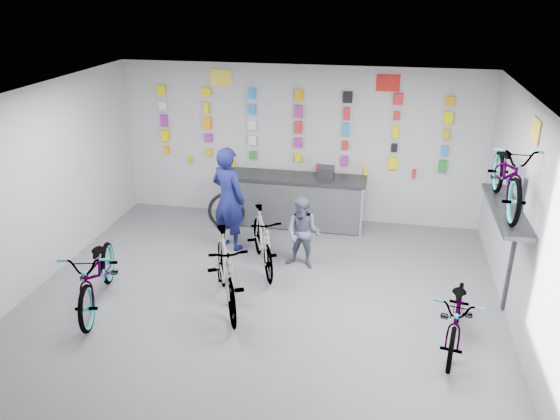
% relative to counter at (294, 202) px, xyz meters
% --- Properties ---
extents(floor, '(8.00, 8.00, 0.00)m').
position_rel_counter_xyz_m(floor, '(0.00, -3.54, -0.49)').
color(floor, '#4F4F54').
rests_on(floor, ground).
extents(ceiling, '(8.00, 8.00, 0.00)m').
position_rel_counter_xyz_m(ceiling, '(0.00, -3.54, 2.51)').
color(ceiling, white).
rests_on(ceiling, wall_back).
extents(wall_back, '(7.00, 0.00, 7.00)m').
position_rel_counter_xyz_m(wall_back, '(0.00, 0.46, 1.01)').
color(wall_back, '#BDBDBF').
rests_on(wall_back, floor).
extents(wall_left, '(0.00, 8.00, 8.00)m').
position_rel_counter_xyz_m(wall_left, '(-3.50, -3.54, 1.01)').
color(wall_left, '#BDBDBF').
rests_on(wall_left, floor).
extents(wall_right, '(0.00, 8.00, 8.00)m').
position_rel_counter_xyz_m(wall_right, '(3.50, -3.54, 1.01)').
color(wall_right, '#BDBDBF').
rests_on(wall_right, floor).
extents(counter, '(2.70, 0.66, 1.00)m').
position_rel_counter_xyz_m(counter, '(0.00, 0.00, 0.00)').
color(counter, black).
rests_on(counter, floor).
extents(merch_wall, '(5.56, 0.08, 1.56)m').
position_rel_counter_xyz_m(merch_wall, '(0.05, 0.39, 1.34)').
color(merch_wall, '#DB9C08').
rests_on(merch_wall, wall_back).
extents(wall_bracket, '(0.39, 1.90, 2.00)m').
position_rel_counter_xyz_m(wall_bracket, '(3.33, -2.34, 0.98)').
color(wall_bracket, '#333338').
rests_on(wall_bracket, wall_right).
extents(sign_left, '(0.42, 0.02, 0.30)m').
position_rel_counter_xyz_m(sign_left, '(-1.50, 0.44, 2.23)').
color(sign_left, yellow).
rests_on(sign_left, wall_back).
extents(sign_right, '(0.42, 0.02, 0.30)m').
position_rel_counter_xyz_m(sign_right, '(1.60, 0.44, 2.23)').
color(sign_right, red).
rests_on(sign_right, wall_back).
extents(sign_side, '(0.02, 0.40, 0.30)m').
position_rel_counter_xyz_m(sign_side, '(3.48, -2.34, 2.16)').
color(sign_side, yellow).
rests_on(sign_side, wall_right).
extents(bike_left, '(1.18, 2.06, 1.03)m').
position_rel_counter_xyz_m(bike_left, '(-2.30, -3.35, 0.03)').
color(bike_left, gray).
rests_on(bike_left, floor).
extents(bike_center, '(1.23, 1.92, 1.12)m').
position_rel_counter_xyz_m(bike_center, '(-0.48, -3.00, 0.07)').
color(bike_center, gray).
rests_on(bike_center, floor).
extents(bike_right, '(0.88, 1.77, 0.89)m').
position_rel_counter_xyz_m(bike_right, '(2.71, -3.33, -0.04)').
color(bike_right, gray).
rests_on(bike_right, floor).
extents(bike_service, '(1.08, 1.72, 1.00)m').
position_rel_counter_xyz_m(bike_service, '(-0.21, -1.79, 0.01)').
color(bike_service, gray).
rests_on(bike_service, floor).
extents(bike_wall, '(0.63, 1.80, 0.95)m').
position_rel_counter_xyz_m(bike_wall, '(3.25, -2.34, 1.57)').
color(bike_wall, gray).
rests_on(bike_wall, wall_bracket).
extents(clerk, '(0.80, 0.69, 1.85)m').
position_rel_counter_xyz_m(clerk, '(-0.96, -1.16, 0.44)').
color(clerk, '#121650').
rests_on(clerk, floor).
extents(customer, '(0.67, 0.57, 1.22)m').
position_rel_counter_xyz_m(customer, '(0.43, -1.63, 0.12)').
color(customer, '#4D546D').
rests_on(customer, floor).
extents(spare_wheel, '(0.74, 0.38, 0.71)m').
position_rel_counter_xyz_m(spare_wheel, '(-1.25, -0.37, -0.14)').
color(spare_wheel, black).
rests_on(spare_wheel, floor).
extents(register, '(0.29, 0.31, 0.22)m').
position_rel_counter_xyz_m(register, '(0.59, 0.01, 0.62)').
color(register, black).
rests_on(register, counter).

